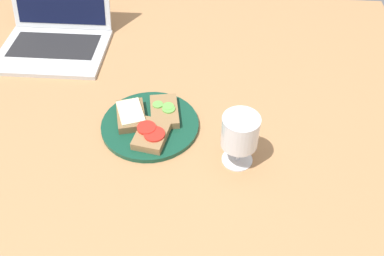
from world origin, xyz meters
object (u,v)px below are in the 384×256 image
(sandwich_with_cheese, at_px, (131,115))
(sandwich_with_tomato, at_px, (152,134))
(sandwich_with_cucumber, at_px, (166,111))
(plate, at_px, (150,125))
(laptop, at_px, (55,29))
(wine_glass, at_px, (240,134))

(sandwich_with_cheese, height_order, sandwich_with_tomato, same)
(sandwich_with_cheese, bearing_deg, sandwich_with_cucumber, 14.15)
(plate, relative_size, sandwich_with_cucumber, 1.98)
(sandwich_with_tomato, height_order, laptop, laptop)
(sandwich_with_cucumber, bearing_deg, laptop, 139.93)
(plate, distance_m, sandwich_with_cheese, 0.05)
(wine_glass, bearing_deg, laptop, 141.19)
(plate, bearing_deg, sandwich_with_cucumber, 44.24)
(plate, bearing_deg, laptop, 133.95)
(plate, xyz_separation_m, sandwich_with_cheese, (-0.05, 0.01, 0.02))
(wine_glass, relative_size, laptop, 0.42)
(sandwich_with_cucumber, distance_m, sandwich_with_tomato, 0.09)
(plate, relative_size, sandwich_with_tomato, 2.17)
(sandwich_with_tomato, xyz_separation_m, laptop, (-0.35, 0.40, 0.02))
(sandwich_with_cucumber, xyz_separation_m, wine_glass, (0.18, -0.13, 0.07))
(plate, bearing_deg, sandwich_with_cheese, 163.96)
(sandwich_with_cheese, distance_m, sandwich_with_tomato, 0.09)
(sandwich_with_cheese, distance_m, wine_glass, 0.29)
(sandwich_with_cucumber, distance_m, wine_glass, 0.23)
(plate, height_order, sandwich_with_cheese, sandwich_with_cheese)
(sandwich_with_cheese, xyz_separation_m, laptop, (-0.29, 0.34, 0.02))
(wine_glass, bearing_deg, sandwich_with_cheese, 157.63)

